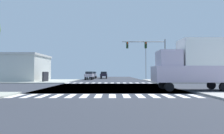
{
  "coord_description": "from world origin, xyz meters",
  "views": [
    {
      "loc": [
        0.22,
        -19.45,
        1.71
      ],
      "look_at": [
        0.34,
        5.92,
        2.51
      ],
      "focal_mm": 26.86,
      "sensor_mm": 36.0,
      "label": 1
    }
  ],
  "objects_px": {
    "sedan_crossing_2": "(103,74)",
    "street_lamp": "(144,57)",
    "sedan_queued_3": "(92,74)",
    "sedan_farside_1": "(89,75)",
    "bank_building": "(16,68)",
    "traffic_signal_mast": "(148,51)",
    "box_truck_leading_1": "(193,63)"
  },
  "relations": [
    {
      "from": "sedan_crossing_2",
      "to": "street_lamp",
      "type": "bearing_deg",
      "value": 147.56
    },
    {
      "from": "sedan_crossing_2",
      "to": "sedan_queued_3",
      "type": "relative_size",
      "value": 1.0
    },
    {
      "from": "sedan_farside_1",
      "to": "sedan_crossing_2",
      "type": "bearing_deg",
      "value": -113.56
    },
    {
      "from": "bank_building",
      "to": "traffic_signal_mast",
      "type": "bearing_deg",
      "value": -12.83
    },
    {
      "from": "street_lamp",
      "to": "sedan_crossing_2",
      "type": "xyz_separation_m",
      "value": [
        -9.95,
        6.33,
        -4.24
      ]
    },
    {
      "from": "sedan_farside_1",
      "to": "box_truck_leading_1",
      "type": "height_order",
      "value": "box_truck_leading_1"
    },
    {
      "from": "sedan_queued_3",
      "to": "traffic_signal_mast",
      "type": "bearing_deg",
      "value": 119.29
    },
    {
      "from": "street_lamp",
      "to": "sedan_queued_3",
      "type": "relative_size",
      "value": 2.11
    },
    {
      "from": "bank_building",
      "to": "box_truck_leading_1",
      "type": "relative_size",
      "value": 1.66
    },
    {
      "from": "sedan_farside_1",
      "to": "sedan_queued_3",
      "type": "xyz_separation_m",
      "value": [
        0.0,
        7.41,
        0.0
      ]
    },
    {
      "from": "sedan_farside_1",
      "to": "sedan_crossing_2",
      "type": "distance_m",
      "value": 7.51
    },
    {
      "from": "street_lamp",
      "to": "bank_building",
      "type": "height_order",
      "value": "street_lamp"
    },
    {
      "from": "street_lamp",
      "to": "bank_building",
      "type": "xyz_separation_m",
      "value": [
        -25.86,
        -7.37,
        -2.81
      ]
    },
    {
      "from": "bank_building",
      "to": "box_truck_leading_1",
      "type": "height_order",
      "value": "bank_building"
    },
    {
      "from": "traffic_signal_mast",
      "to": "box_truck_leading_1",
      "type": "bearing_deg",
      "value": -79.33
    },
    {
      "from": "sedan_crossing_2",
      "to": "box_truck_leading_1",
      "type": "height_order",
      "value": "box_truck_leading_1"
    },
    {
      "from": "sedan_crossing_2",
      "to": "box_truck_leading_1",
      "type": "relative_size",
      "value": 0.6
    },
    {
      "from": "traffic_signal_mast",
      "to": "box_truck_leading_1",
      "type": "distance_m",
      "value": 10.95
    },
    {
      "from": "bank_building",
      "to": "box_truck_leading_1",
      "type": "distance_m",
      "value": 30.41
    },
    {
      "from": "box_truck_leading_1",
      "to": "street_lamp",
      "type": "bearing_deg",
      "value": 0.13
    },
    {
      "from": "traffic_signal_mast",
      "to": "sedan_crossing_2",
      "type": "height_order",
      "value": "traffic_signal_mast"
    },
    {
      "from": "traffic_signal_mast",
      "to": "sedan_queued_3",
      "type": "height_order",
      "value": "traffic_signal_mast"
    },
    {
      "from": "bank_building",
      "to": "sedan_farside_1",
      "type": "distance_m",
      "value": 14.67
    },
    {
      "from": "bank_building",
      "to": "sedan_farside_1",
      "type": "relative_size",
      "value": 2.78
    },
    {
      "from": "street_lamp",
      "to": "sedan_crossing_2",
      "type": "bearing_deg",
      "value": 147.56
    },
    {
      "from": "box_truck_leading_1",
      "to": "bank_building",
      "type": "bearing_deg",
      "value": 58.45
    },
    {
      "from": "traffic_signal_mast",
      "to": "sedan_queued_3",
      "type": "xyz_separation_m",
      "value": [
        -11.04,
        19.68,
        -4.03
      ]
    },
    {
      "from": "traffic_signal_mast",
      "to": "street_lamp",
      "type": "relative_size",
      "value": 0.77
    },
    {
      "from": "sedan_queued_3",
      "to": "sedan_farside_1",
      "type": "bearing_deg",
      "value": 90.0
    },
    {
      "from": "street_lamp",
      "to": "box_truck_leading_1",
      "type": "relative_size",
      "value": 1.26
    },
    {
      "from": "sedan_farside_1",
      "to": "box_truck_leading_1",
      "type": "relative_size",
      "value": 0.6
    },
    {
      "from": "traffic_signal_mast",
      "to": "box_truck_leading_1",
      "type": "height_order",
      "value": "traffic_signal_mast"
    }
  ]
}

